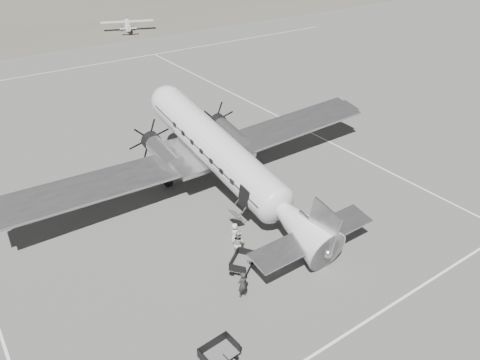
# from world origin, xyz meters

# --- Properties ---
(ground) EXTENTS (260.00, 260.00, 0.00)m
(ground) POSITION_xyz_m (0.00, 0.00, 0.00)
(ground) COLOR slate
(ground) RESTS_ON ground
(taxi_line_near) EXTENTS (60.00, 0.15, 0.01)m
(taxi_line_near) POSITION_xyz_m (0.00, -14.00, 0.01)
(taxi_line_near) COLOR white
(taxi_line_near) RESTS_ON ground
(taxi_line_right) EXTENTS (0.15, 80.00, 0.01)m
(taxi_line_right) POSITION_xyz_m (12.00, 0.00, 0.01)
(taxi_line_right) COLOR white
(taxi_line_right) RESTS_ON ground
(taxi_line_horizon) EXTENTS (90.00, 0.15, 0.01)m
(taxi_line_horizon) POSITION_xyz_m (0.00, 40.00, 0.01)
(taxi_line_horizon) COLOR white
(taxi_line_horizon) RESTS_ON ground
(dc3_airliner) EXTENTS (32.48, 22.78, 6.13)m
(dc3_airliner) POSITION_xyz_m (-1.07, 0.92, 3.06)
(dc3_airliner) COLOR silver
(dc3_airliner) RESTS_ON ground
(light_plane_right) EXTENTS (11.27, 10.27, 1.91)m
(light_plane_right) POSITION_xyz_m (14.92, 56.55, 0.96)
(light_plane_right) COLOR silver
(light_plane_right) RESTS_ON ground
(baggage_cart_near) EXTENTS (2.18, 2.07, 1.01)m
(baggage_cart_near) POSITION_xyz_m (-4.99, -6.88, 0.50)
(baggage_cart_near) COLOR #5D5D5D
(baggage_cart_near) RESTS_ON ground
(baggage_cart_far) EXTENTS (1.94, 1.44, 1.05)m
(baggage_cart_far) POSITION_xyz_m (-9.70, -11.66, 0.52)
(baggage_cart_far) COLOR #5D5D5D
(baggage_cart_far) RESTS_ON ground
(ground_crew) EXTENTS (0.62, 0.42, 1.69)m
(ground_crew) POSITION_xyz_m (-6.23, -8.71, 0.85)
(ground_crew) COLOR #292929
(ground_crew) RESTS_ON ground
(ramp_agent) EXTENTS (0.92, 1.07, 1.90)m
(ramp_agent) POSITION_xyz_m (-4.39, -5.65, 0.95)
(ramp_agent) COLOR #B7B7B4
(ramp_agent) RESTS_ON ground
(passenger) EXTENTS (0.58, 0.79, 1.50)m
(passenger) POSITION_xyz_m (-3.86, -4.47, 0.75)
(passenger) COLOR silver
(passenger) RESTS_ON ground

